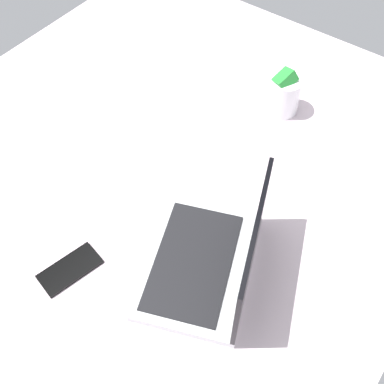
# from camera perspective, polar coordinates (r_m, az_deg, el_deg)

# --- Properties ---
(bed_mattress) EXTENTS (1.80, 1.40, 0.18)m
(bed_mattress) POSITION_cam_1_polar(r_m,az_deg,el_deg) (1.34, -6.64, -2.37)
(bed_mattress) COLOR silver
(bed_mattress) RESTS_ON ground
(laptop) EXTENTS (0.39, 0.33, 0.23)m
(laptop) POSITION_cam_1_polar(r_m,az_deg,el_deg) (1.10, 2.46, -7.90)
(laptop) COLOR #B7BABC
(laptop) RESTS_ON bed_mattress
(snack_cup) EXTENTS (0.09, 0.09, 0.15)m
(snack_cup) POSITION_cam_1_polar(r_m,az_deg,el_deg) (1.45, 10.53, 11.01)
(snack_cup) COLOR silver
(snack_cup) RESTS_ON bed_mattress
(cell_phone) EXTENTS (0.15, 0.10, 0.01)m
(cell_phone) POSITION_cam_1_polar(r_m,az_deg,el_deg) (1.17, -13.89, -8.62)
(cell_phone) COLOR black
(cell_phone) RESTS_ON bed_mattress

